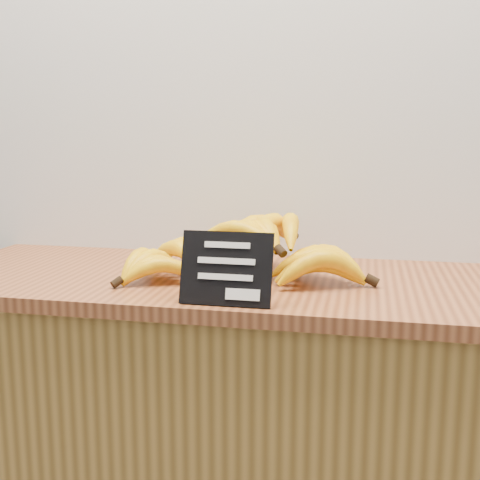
% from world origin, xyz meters
% --- Properties ---
extents(counter, '(1.48, 0.50, 0.90)m').
position_xyz_m(counter, '(0.15, 2.75, 0.45)').
color(counter, olive).
rests_on(counter, ground).
extents(counter_top, '(1.44, 0.54, 0.03)m').
position_xyz_m(counter_top, '(0.15, 2.75, 0.92)').
color(counter_top, '#98552F').
rests_on(counter_top, counter).
extents(chalkboard_sign, '(0.17, 0.05, 0.13)m').
position_xyz_m(chalkboard_sign, '(0.16, 2.53, 1.00)').
color(chalkboard_sign, black).
rests_on(chalkboard_sign, counter_top).
extents(banana_pile, '(0.57, 0.35, 0.13)m').
position_xyz_m(banana_pile, '(0.14, 2.76, 0.98)').
color(banana_pile, yellow).
rests_on(banana_pile, counter_top).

